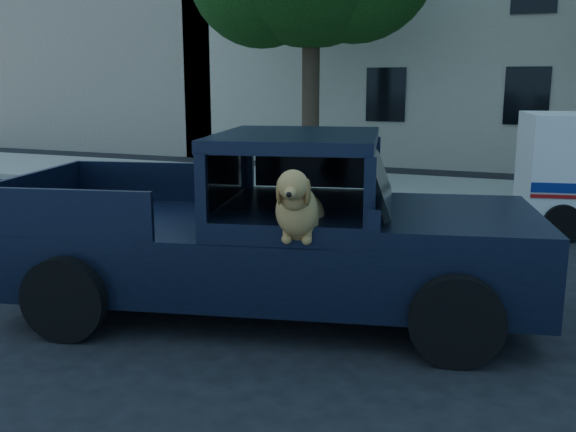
{
  "coord_description": "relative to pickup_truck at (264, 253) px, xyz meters",
  "views": [
    {
      "loc": [
        1.61,
        -5.85,
        2.65
      ],
      "look_at": [
        -0.85,
        0.26,
        1.24
      ],
      "focal_mm": 40.0,
      "sensor_mm": 36.0,
      "label": 1
    }
  ],
  "objects": [
    {
      "name": "lane_stripes",
      "position": [
        3.29,
        2.78,
        -0.7
      ],
      "size": [
        21.6,
        0.14,
        0.01
      ],
      "primitive_type": null,
      "color": "silver",
      "rests_on": "ground"
    },
    {
      "name": "building_left",
      "position": [
        -13.71,
        15.88,
        3.3
      ],
      "size": [
        12.0,
        6.0,
        8.0
      ],
      "primitive_type": "cube",
      "color": "tan",
      "rests_on": "ground"
    },
    {
      "name": "pickup_truck",
      "position": [
        0.0,
        0.0,
        0.0
      ],
      "size": [
        6.15,
        3.57,
        2.07
      ],
      "rotation": [
        0.0,
        0.0,
        0.23
      ],
      "color": "black",
      "rests_on": "ground"
    },
    {
      "name": "ground",
      "position": [
        1.29,
        -0.62,
        -0.7
      ],
      "size": [
        120.0,
        120.0,
        0.0
      ],
      "primitive_type": "plane",
      "color": "black",
      "rests_on": "ground"
    },
    {
      "name": "far_sidewalk",
      "position": [
        1.29,
        8.58,
        -0.63
      ],
      "size": [
        60.0,
        4.0,
        0.15
      ],
      "primitive_type": "cube",
      "color": "gray",
      "rests_on": "ground"
    }
  ]
}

